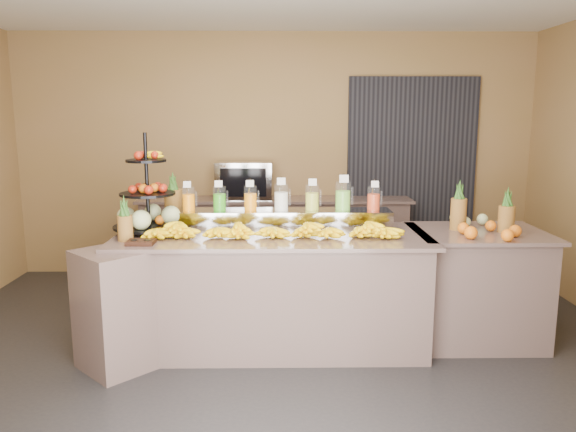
{
  "coord_description": "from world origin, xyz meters",
  "views": [
    {
      "loc": [
        0.06,
        -4.09,
        1.88
      ],
      "look_at": [
        0.12,
        0.3,
        1.08
      ],
      "focal_mm": 35.0,
      "sensor_mm": 36.0,
      "label": 1
    }
  ],
  "objects_px": {
    "pitcher_tray": "(281,219)",
    "fruit_stand": "(152,207)",
    "condiment_caddy": "(141,242)",
    "right_fruit_pile": "(484,223)",
    "banana_heap": "(273,228)",
    "oven_warmer": "(245,180)"
  },
  "relations": [
    {
      "from": "fruit_stand",
      "to": "condiment_caddy",
      "type": "relative_size",
      "value": 4.02
    },
    {
      "from": "condiment_caddy",
      "to": "right_fruit_pile",
      "type": "relative_size",
      "value": 0.4
    },
    {
      "from": "condiment_caddy",
      "to": "right_fruit_pile",
      "type": "height_order",
      "value": "right_fruit_pile"
    },
    {
      "from": "oven_warmer",
      "to": "fruit_stand",
      "type": "bearing_deg",
      "value": -108.51
    },
    {
      "from": "pitcher_tray",
      "to": "right_fruit_pile",
      "type": "bearing_deg",
      "value": -9.49
    },
    {
      "from": "fruit_stand",
      "to": "right_fruit_pile",
      "type": "height_order",
      "value": "fruit_stand"
    },
    {
      "from": "pitcher_tray",
      "to": "banana_heap",
      "type": "relative_size",
      "value": 0.9
    },
    {
      "from": "fruit_stand",
      "to": "oven_warmer",
      "type": "bearing_deg",
      "value": 59.53
    },
    {
      "from": "banana_heap",
      "to": "oven_warmer",
      "type": "height_order",
      "value": "oven_warmer"
    },
    {
      "from": "pitcher_tray",
      "to": "fruit_stand",
      "type": "xyz_separation_m",
      "value": [
        -1.05,
        -0.15,
        0.13
      ]
    },
    {
      "from": "pitcher_tray",
      "to": "oven_warmer",
      "type": "xyz_separation_m",
      "value": [
        -0.41,
        1.67,
        0.13
      ]
    },
    {
      "from": "fruit_stand",
      "to": "condiment_caddy",
      "type": "xyz_separation_m",
      "value": [
        0.01,
        -0.46,
        -0.19
      ]
    },
    {
      "from": "banana_heap",
      "to": "right_fruit_pile",
      "type": "distance_m",
      "value": 1.7
    },
    {
      "from": "condiment_caddy",
      "to": "oven_warmer",
      "type": "bearing_deg",
      "value": 74.6
    },
    {
      "from": "right_fruit_pile",
      "to": "oven_warmer",
      "type": "distance_m",
      "value": 2.82
    },
    {
      "from": "banana_heap",
      "to": "right_fruit_pile",
      "type": "xyz_separation_m",
      "value": [
        1.7,
        0.1,
        0.02
      ]
    },
    {
      "from": "banana_heap",
      "to": "condiment_caddy",
      "type": "height_order",
      "value": "banana_heap"
    },
    {
      "from": "banana_heap",
      "to": "right_fruit_pile",
      "type": "bearing_deg",
      "value": 3.29
    },
    {
      "from": "oven_warmer",
      "to": "condiment_caddy",
      "type": "bearing_deg",
      "value": -104.68
    },
    {
      "from": "pitcher_tray",
      "to": "banana_heap",
      "type": "bearing_deg",
      "value": -100.64
    },
    {
      "from": "pitcher_tray",
      "to": "condiment_caddy",
      "type": "relative_size",
      "value": 9.24
    },
    {
      "from": "oven_warmer",
      "to": "banana_heap",
      "type": "bearing_deg",
      "value": -79.7
    }
  ]
}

